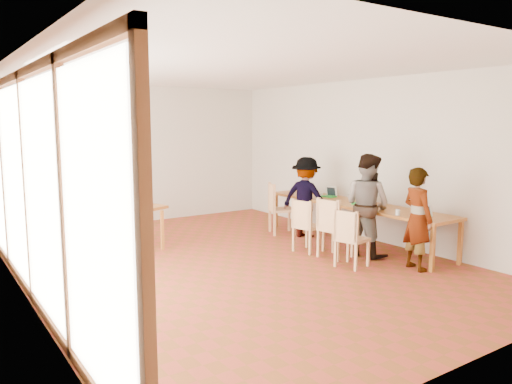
# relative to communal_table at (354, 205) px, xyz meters

# --- Properties ---
(ground) EXTENTS (8.00, 8.00, 0.00)m
(ground) POSITION_rel_communal_table_xyz_m (-2.50, 0.09, -0.70)
(ground) COLOR #A13B27
(ground) RESTS_ON ground
(wall_back) EXTENTS (6.00, 0.10, 3.00)m
(wall_back) POSITION_rel_communal_table_xyz_m (-2.50, 4.09, 0.80)
(wall_back) COLOR beige
(wall_back) RESTS_ON ground
(wall_front) EXTENTS (6.00, 0.10, 3.00)m
(wall_front) POSITION_rel_communal_table_xyz_m (-2.50, -3.91, 0.80)
(wall_front) COLOR beige
(wall_front) RESTS_ON ground
(wall_right) EXTENTS (0.10, 8.00, 3.00)m
(wall_right) POSITION_rel_communal_table_xyz_m (0.50, 0.09, 0.80)
(wall_right) COLOR beige
(wall_right) RESTS_ON ground
(window_wall) EXTENTS (0.10, 8.00, 3.00)m
(window_wall) POSITION_rel_communal_table_xyz_m (-5.46, 0.09, 0.80)
(window_wall) COLOR white
(window_wall) RESTS_ON ground
(ceiling) EXTENTS (6.00, 8.00, 0.04)m
(ceiling) POSITION_rel_communal_table_xyz_m (-2.50, 0.09, 2.32)
(ceiling) COLOR white
(ceiling) RESTS_ON wall_back
(communal_table) EXTENTS (0.80, 4.00, 0.75)m
(communal_table) POSITION_rel_communal_table_xyz_m (0.00, 0.00, 0.00)
(communal_table) COLOR #AA6625
(communal_table) RESTS_ON ground
(side_table) EXTENTS (0.90, 0.90, 0.75)m
(side_table) POSITION_rel_communal_table_xyz_m (-3.49, 1.89, -0.03)
(side_table) COLOR #AA6625
(side_table) RESTS_ON ground
(chair_near) EXTENTS (0.50, 0.50, 0.48)m
(chair_near) POSITION_rel_communal_table_xyz_m (-1.20, -1.09, -0.15)
(chair_near) COLOR #E1AB70
(chair_near) RESTS_ON ground
(chair_mid) EXTENTS (0.53, 0.53, 0.52)m
(chair_mid) POSITION_rel_communal_table_xyz_m (-1.05, -0.54, -0.10)
(chair_mid) COLOR #E1AB70
(chair_mid) RESTS_ON ground
(chair_far) EXTENTS (0.50, 0.50, 0.48)m
(chair_far) POSITION_rel_communal_table_xyz_m (-1.15, 0.00, -0.15)
(chair_far) COLOR #E1AB70
(chair_far) RESTS_ON ground
(chair_empty) EXTENTS (0.62, 0.62, 0.54)m
(chair_empty) POSITION_rel_communal_table_xyz_m (-0.70, 1.42, -0.08)
(chair_empty) COLOR #E1AB70
(chair_empty) RESTS_ON ground
(chair_spare) EXTENTS (0.56, 0.56, 0.47)m
(chair_spare) POSITION_rel_communal_table_xyz_m (-4.61, 1.38, -0.17)
(chair_spare) COLOR #E1AB70
(chair_spare) RESTS_ON ground
(person_near) EXTENTS (0.48, 0.63, 1.54)m
(person_near) POSITION_rel_communal_table_xyz_m (-0.40, -1.70, 0.07)
(person_near) COLOR gray
(person_near) RESTS_ON ground
(person_mid) EXTENTS (0.72, 0.88, 1.70)m
(person_mid) POSITION_rel_communal_table_xyz_m (-0.43, -0.71, 0.15)
(person_mid) COLOR gray
(person_mid) RESTS_ON ground
(person_far) EXTENTS (0.91, 1.14, 1.55)m
(person_far) POSITION_rel_communal_table_xyz_m (-0.40, 0.89, 0.07)
(person_far) COLOR gray
(person_far) RESTS_ON ground
(laptop_near) EXTENTS (0.25, 0.27, 0.18)m
(laptop_near) POSITION_rel_communal_table_xyz_m (0.01, -1.53, 0.10)
(laptop_near) COLOR green
(laptop_near) RESTS_ON communal_table
(laptop_mid) EXTENTS (0.29, 0.30, 0.22)m
(laptop_mid) POSITION_rel_communal_table_xyz_m (-0.02, -0.19, 0.11)
(laptop_mid) COLOR green
(laptop_mid) RESTS_ON communal_table
(laptop_far) EXTENTS (0.27, 0.29, 0.21)m
(laptop_far) POSITION_rel_communal_table_xyz_m (0.14, 0.80, 0.11)
(laptop_far) COLOR green
(laptop_far) RESTS_ON communal_table
(yellow_mug) EXTENTS (0.14, 0.14, 0.09)m
(yellow_mug) POSITION_rel_communal_table_xyz_m (0.14, 1.44, 0.09)
(yellow_mug) COLOR gold
(yellow_mug) RESTS_ON communal_table
(green_bottle) EXTENTS (0.07, 0.07, 0.28)m
(green_bottle) POSITION_rel_communal_table_xyz_m (0.14, 0.05, 0.19)
(green_bottle) COLOR #15652A
(green_bottle) RESTS_ON communal_table
(clear_glass) EXTENTS (0.07, 0.07, 0.09)m
(clear_glass) POSITION_rel_communal_table_xyz_m (-0.31, -1.26, 0.09)
(clear_glass) COLOR silver
(clear_glass) RESTS_ON communal_table
(condiment_cup) EXTENTS (0.08, 0.08, 0.06)m
(condiment_cup) POSITION_rel_communal_table_xyz_m (0.09, 1.00, 0.08)
(condiment_cup) COLOR white
(condiment_cup) RESTS_ON communal_table
(pink_phone) EXTENTS (0.05, 0.10, 0.01)m
(pink_phone) POSITION_rel_communal_table_xyz_m (-0.28, 0.62, 0.05)
(pink_phone) COLOR #DE4961
(pink_phone) RESTS_ON communal_table
(black_pouch) EXTENTS (0.16, 0.26, 0.09)m
(black_pouch) POSITION_rel_communal_table_xyz_m (0.15, -0.19, 0.09)
(black_pouch) COLOR black
(black_pouch) RESTS_ON communal_table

